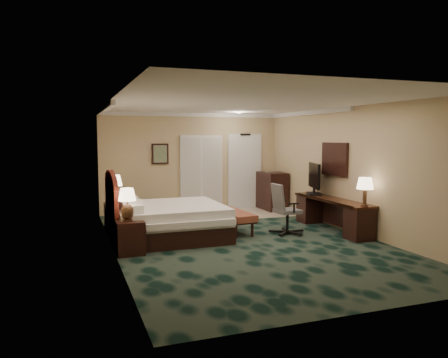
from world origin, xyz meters
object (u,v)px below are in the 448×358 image
object	(u,v)px
bed_bench	(234,222)
minibar	(272,191)
lamp_near	(127,205)
lamp_far	(115,189)
nightstand_far	(115,215)
tv	(314,179)
bed	(169,221)
nightstand_near	(130,237)
desk_chair	(288,209)
desk	(332,214)

from	to	relation	value
bed_bench	minibar	xyz separation A→B (m)	(2.05, 2.35, 0.31)
lamp_near	lamp_far	world-z (taller)	lamp_far
lamp_far	minibar	bearing A→B (deg)	12.57
bed_bench	lamp_near	bearing A→B (deg)	-160.82
nightstand_far	tv	xyz separation A→B (m)	(4.47, -1.22, 0.80)
bed	nightstand_far	size ratio (longest dim) A/B	3.95
nightstand_near	desk_chair	bearing A→B (deg)	7.58
nightstand_near	nightstand_far	distance (m)	2.41
nightstand_near	lamp_far	distance (m)	2.45
bed	minibar	bearing A→B (deg)	34.82
lamp_far	tv	distance (m)	4.61
bed	tv	world-z (taller)	tv
desk	tv	distance (m)	1.03
bed	nightstand_far	world-z (taller)	bed
desk	desk_chair	world-z (taller)	desk_chair
tv	desk_chair	world-z (taller)	tv
desk	bed	bearing A→B (deg)	172.36
bed	minibar	distance (m)	4.26
bed	lamp_far	world-z (taller)	lamp_far
lamp_near	minibar	size ratio (longest dim) A/B	0.55
bed_bench	tv	size ratio (longest dim) A/B	1.39
minibar	desk	bearing A→B (deg)	-89.03
nightstand_near	bed_bench	xyz separation A→B (m)	(2.37, 1.02, -0.07)
lamp_far	lamp_near	bearing A→B (deg)	-90.73
desk	tv	world-z (taller)	tv
bed	nightstand_near	world-z (taller)	bed
nightstand_near	desk	xyz separation A→B (m)	(4.46, 0.45, 0.05)
nightstand_near	desk_chair	distance (m)	3.39
desk	lamp_near	bearing A→B (deg)	-173.62
lamp_far	desk	bearing A→B (deg)	-23.26
tv	desk_chair	distance (m)	1.43
nightstand_far	desk	world-z (taller)	desk
bed	bed_bench	bearing A→B (deg)	3.42
lamp_near	minibar	xyz separation A→B (m)	(4.45, 3.41, -0.35)
nightstand_near	lamp_near	xyz separation A→B (m)	(-0.04, -0.05, 0.58)
nightstand_far	desk_chair	xyz separation A→B (m)	(3.37, -1.97, 0.27)
lamp_far	desk_chair	bearing A→B (deg)	-29.85
nightstand_far	tv	size ratio (longest dim) A/B	0.57
lamp_near	desk	size ratio (longest dim) A/B	0.24
bed	lamp_near	xyz separation A→B (m)	(-0.96, -0.98, 0.54)
nightstand_far	bed_bench	distance (m)	2.77
bed_bench	tv	xyz separation A→B (m)	(2.08, 0.18, 0.85)
desk	nightstand_far	bearing A→B (deg)	156.38
bed	desk	size ratio (longest dim) A/B	0.89
lamp_near	bed_bench	xyz separation A→B (m)	(2.41, 1.07, -0.65)
bed_bench	desk_chair	xyz separation A→B (m)	(0.99, -0.57, 0.31)
desk_chair	bed	bearing A→B (deg)	165.37
nightstand_near	minibar	world-z (taller)	minibar
bed_bench	tv	distance (m)	2.25
bed	lamp_far	bearing A→B (deg)	122.60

